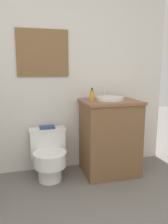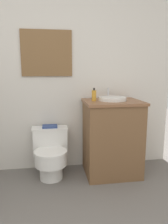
{
  "view_description": "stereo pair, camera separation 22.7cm",
  "coord_description": "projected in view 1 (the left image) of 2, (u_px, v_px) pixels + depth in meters",
  "views": [
    {
      "loc": [
        0.02,
        -0.37,
        1.22
      ],
      "look_at": [
        0.59,
        1.79,
        0.79
      ],
      "focal_mm": 35.0,
      "sensor_mm": 36.0,
      "label": 1
    },
    {
      "loc": [
        0.24,
        -0.42,
        1.22
      ],
      "look_at": [
        0.59,
        1.79,
        0.79
      ],
      "focal_mm": 35.0,
      "sensor_mm": 36.0,
      "label": 2
    }
  ],
  "objects": [
    {
      "name": "wall_back",
      "position": [
        24.0,
        67.0,
        2.49
      ],
      "size": [
        3.55,
        0.07,
        2.5
      ],
      "color": "silver",
      "rests_on": "ground_plane"
    },
    {
      "name": "toilet",
      "position": [
        49.0,
        155.0,
        2.46
      ],
      "size": [
        0.42,
        0.49,
        0.56
      ],
      "color": "white",
      "rests_on": "ground_plane"
    },
    {
      "name": "vanity",
      "position": [
        109.0,
        137.0,
        2.58
      ],
      "size": [
        0.65,
        0.54,
        0.88
      ],
      "color": "brown",
      "rests_on": "ground_plane"
    },
    {
      "name": "sink",
      "position": [
        110.0,
        98.0,
        2.52
      ],
      "size": [
        0.32,
        0.35,
        0.13
      ],
      "color": "white",
      "rests_on": "vanity"
    },
    {
      "name": "soap_bottle",
      "position": [
        92.0,
        95.0,
        2.46
      ],
      "size": [
        0.05,
        0.05,
        0.15
      ],
      "color": "gold",
      "rests_on": "vanity"
    },
    {
      "name": "book_on_tank",
      "position": [
        47.0,
        127.0,
        2.52
      ],
      "size": [
        0.17,
        0.12,
        0.02
      ],
      "color": "#33477F",
      "rests_on": "toilet"
    }
  ]
}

